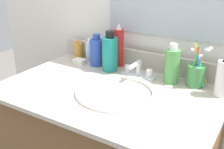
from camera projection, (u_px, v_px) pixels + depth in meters
countertop at (109, 91)px, 1.16m from camera, size 0.92×0.61×0.02m
backsplash at (140, 60)px, 1.37m from camera, size 0.92×0.02×0.09m
back_wall at (144, 90)px, 1.50m from camera, size 2.02×0.04×1.30m
sink_basin at (116, 100)px, 1.14m from camera, size 0.34×0.34×0.11m
faucet at (138, 72)px, 1.27m from camera, size 0.16×0.10×0.08m
bottle_lotion_white at (223, 78)px, 1.08m from camera, size 0.06×0.06×0.17m
bottle_shampoo_blue at (97, 52)px, 1.40m from camera, size 0.07×0.07×0.16m
bottle_spray_red at (119, 47)px, 1.39m from camera, size 0.05×0.05×0.22m
bottle_mouthwash_teal at (110, 53)px, 1.33m from camera, size 0.08×0.08×0.20m
bottle_gel_clear at (90, 51)px, 1.48m from camera, size 0.05×0.05×0.12m
bottle_oil_amber at (78, 50)px, 1.51m from camera, size 0.04×0.04×0.10m
bottle_toner_green at (172, 65)px, 1.20m from camera, size 0.06×0.06×0.18m
cup_green at (196, 74)px, 1.17m from camera, size 0.09×0.07×0.19m
soap_bar at (80, 61)px, 1.45m from camera, size 0.06×0.04×0.02m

